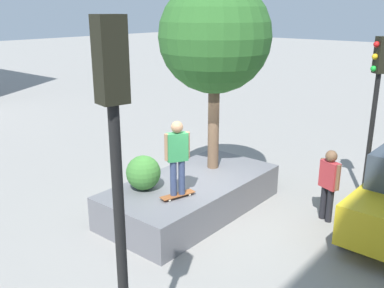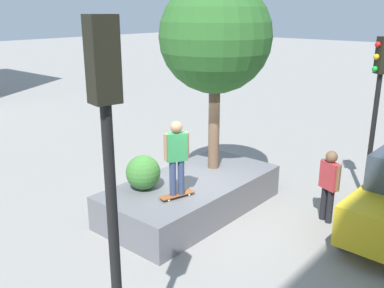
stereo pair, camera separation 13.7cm
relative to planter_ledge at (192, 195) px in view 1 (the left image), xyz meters
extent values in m
plane|color=gray|center=(0.02, 0.24, -0.40)|extent=(120.00, 120.00, 0.00)
cube|color=slate|center=(0.00, 0.00, 0.00)|extent=(4.45, 2.19, 0.79)
cylinder|color=brown|center=(-1.02, -0.15, 1.66)|extent=(0.28, 0.28, 2.54)
sphere|color=#2D6628|center=(-1.02, -0.15, 3.67)|extent=(2.67, 2.67, 2.67)
sphere|color=#3D7A33|center=(1.10, -0.50, 0.79)|extent=(0.78, 0.78, 0.78)
cube|color=brown|center=(0.96, 0.40, 0.46)|extent=(0.83, 0.42, 0.02)
sphere|color=beige|center=(1.23, 0.41, 0.42)|extent=(0.06, 0.06, 0.06)
sphere|color=beige|center=(1.18, 0.25, 0.42)|extent=(0.06, 0.06, 0.06)
sphere|color=beige|center=(0.73, 0.55, 0.42)|extent=(0.06, 0.06, 0.06)
sphere|color=beige|center=(0.69, 0.38, 0.42)|extent=(0.06, 0.06, 0.06)
cylinder|color=navy|center=(0.88, 0.44, 0.85)|extent=(0.14, 0.14, 0.77)
cylinder|color=navy|center=(1.04, 0.35, 0.85)|extent=(0.14, 0.14, 0.77)
cube|color=#338C4C|center=(0.96, 0.40, 1.54)|extent=(0.47, 0.38, 0.60)
cylinder|color=#9E7251|center=(0.76, 0.51, 1.56)|extent=(0.09, 0.09, 0.57)
cylinder|color=#9E7251|center=(1.15, 0.28, 1.56)|extent=(0.09, 0.09, 0.57)
sphere|color=#9E7251|center=(0.96, 0.40, 1.97)|extent=(0.25, 0.25, 0.25)
cylinder|color=black|center=(-0.80, 3.47, -0.05)|extent=(0.70, 0.22, 0.70)
cylinder|color=black|center=(4.59, 2.81, 1.50)|extent=(0.12, 0.12, 3.79)
cube|color=black|center=(4.59, 2.81, 3.82)|extent=(0.33, 0.29, 0.85)
sphere|color=red|center=(4.56, 2.66, 4.06)|extent=(0.14, 0.14, 0.14)
sphere|color=gold|center=(4.56, 2.66, 3.78)|extent=(0.14, 0.14, 0.14)
sphere|color=green|center=(4.56, 2.66, 3.50)|extent=(0.14, 0.14, 0.14)
cylinder|color=black|center=(-3.38, 2.95, 1.22)|extent=(0.12, 0.12, 3.23)
cube|color=black|center=(-3.38, 2.95, 3.26)|extent=(0.37, 0.37, 0.85)
sphere|color=red|center=(-3.27, 2.85, 3.50)|extent=(0.14, 0.14, 0.14)
sphere|color=gold|center=(-3.27, 2.85, 3.22)|extent=(0.14, 0.14, 0.14)
sphere|color=green|center=(-3.27, 2.85, 2.94)|extent=(0.14, 0.14, 0.14)
cylinder|color=black|center=(-1.57, 2.78, 0.01)|extent=(0.15, 0.15, 0.80)
cylinder|color=black|center=(-1.64, 2.60, 0.01)|extent=(0.15, 0.15, 0.80)
cube|color=#B23338|center=(-1.61, 2.69, 0.72)|extent=(0.35, 0.49, 0.63)
cylinder|color=brown|center=(-1.52, 2.91, 0.74)|extent=(0.10, 0.10, 0.59)
cylinder|color=brown|center=(-1.69, 2.47, 0.74)|extent=(0.10, 0.10, 0.59)
sphere|color=brown|center=(-1.61, 2.69, 1.17)|extent=(0.26, 0.26, 0.26)
camera|label=1|loc=(7.30, 6.09, 4.28)|focal=40.26mm
camera|label=2|loc=(7.22, 6.19, 4.28)|focal=40.26mm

